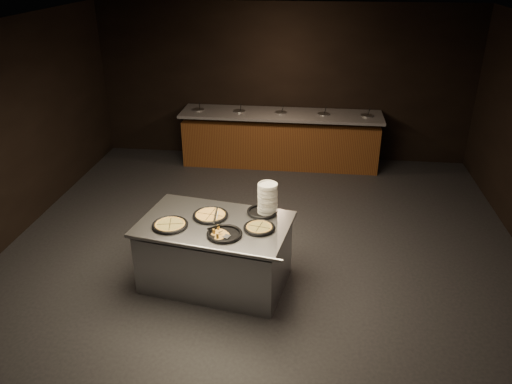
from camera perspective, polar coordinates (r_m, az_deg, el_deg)
room at (r=5.77m, az=0.29°, el=3.15°), size 7.02×8.02×2.92m
salad_bar at (r=9.44m, az=2.79°, el=5.70°), size 3.70×0.83×1.18m
serving_counter at (r=6.05m, az=-4.65°, el=-7.05°), size 1.89×1.39×0.83m
plate_stack at (r=5.95m, az=1.34°, el=-0.75°), size 0.24×0.24×0.38m
pan_veggie_whole at (r=5.81m, az=-9.80°, el=-3.71°), size 0.41×0.41×0.04m
pan_cheese_whole at (r=5.96m, az=-5.23°, el=-2.65°), size 0.42×0.42×0.04m
pan_cheese_slices_a at (r=6.01m, az=0.72°, el=-2.24°), size 0.37×0.37×0.04m
pan_cheese_slices_b at (r=5.57m, az=-3.62°, el=-4.78°), size 0.40×0.40×0.04m
pan_veggie_slices at (r=5.67m, az=0.38°, el=-4.08°), size 0.36×0.36×0.04m
server_left at (r=5.82m, az=-4.55°, el=-2.69°), size 0.10×0.32×0.15m
server_right at (r=5.54m, az=-4.45°, el=-4.35°), size 0.29×0.16×0.14m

